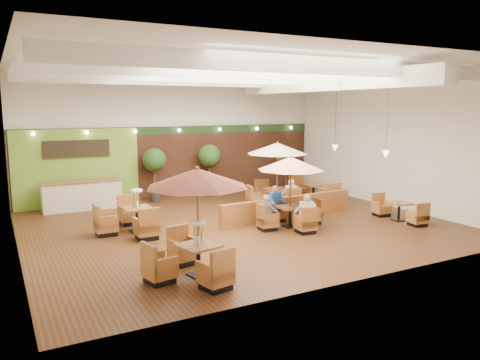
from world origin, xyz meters
TOP-DOWN VIEW (x-y plane):
  - room at (0.25, 1.22)m, footprint 14.04×14.00m
  - service_counter at (-4.40, 5.10)m, footprint 3.00×0.75m
  - booth_divider at (2.10, 0.02)m, footprint 5.87×0.66m
  - table_0 at (-3.27, -3.92)m, footprint 2.62×2.74m
  - table_1 at (1.42, -1.05)m, footprint 2.44×2.44m
  - table_2 at (2.67, 1.86)m, footprint 2.61×2.72m
  - table_3 at (-3.65, 0.83)m, footprint 1.84×2.75m
  - table_4 at (5.40, -2.17)m, footprint 0.87×2.34m
  - table_5 at (4.57, 1.83)m, footprint 1.00×2.85m
  - topiary_0 at (-1.32, 5.30)m, footprint 1.01×1.01m
  - topiary_1 at (1.27, 5.30)m, footprint 1.03×1.03m
  - topiary_2 at (5.45, 5.30)m, footprint 0.85×0.85m
  - diner_0 at (1.42, -1.95)m, footprint 0.44×0.37m
  - diner_1 at (1.42, -0.15)m, footprint 0.42×0.34m
  - diner_2 at (0.52, -1.05)m, footprint 0.31×0.38m
  - diner_3 at (2.73, 0.87)m, footprint 0.36×0.29m
  - diner_4 at (2.73, 0.87)m, footprint 0.43×0.35m

SIDE VIEW (x-z plane):
  - table_4 at x=5.40m, z-range -0.10..0.75m
  - table_5 at x=4.57m, z-range -0.13..0.93m
  - booth_divider at x=2.10m, z-range 0.00..0.81m
  - table_3 at x=-3.65m, z-range -0.33..1.26m
  - service_counter at x=-4.40m, z-range -0.01..1.17m
  - diner_3 at x=2.73m, z-range 0.37..1.09m
  - diner_2 at x=0.52m, z-range 0.37..1.11m
  - diner_1 at x=1.42m, z-range 0.35..1.19m
  - diner_4 at x=2.73m, z-range 0.35..1.20m
  - diner_0 at x=1.42m, z-range 0.35..1.21m
  - topiary_2 at x=5.45m, z-range 0.48..2.46m
  - table_1 at x=1.42m, z-range 0.46..2.94m
  - topiary_0 at x=-1.32m, z-range 0.57..2.92m
  - topiary_1 at x=1.27m, z-range 0.59..2.99m
  - table_0 at x=-3.27m, z-range 0.57..3.28m
  - table_2 at x=2.67m, z-range 0.59..3.30m
  - room at x=0.25m, z-range 0.87..6.39m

